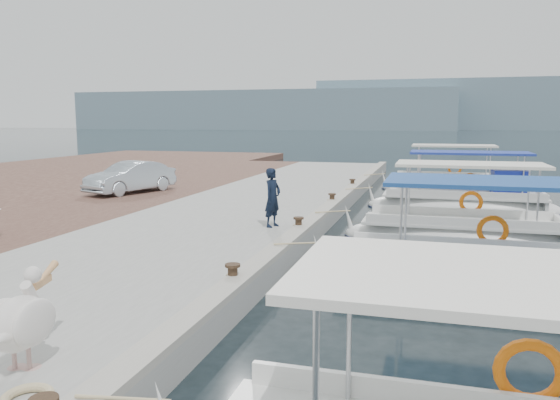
# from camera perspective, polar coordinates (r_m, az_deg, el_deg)

# --- Properties ---
(ground) EXTENTS (400.00, 400.00, 0.00)m
(ground) POSITION_cam_1_polar(r_m,az_deg,el_deg) (13.30, 1.86, -6.48)
(ground) COLOR black
(ground) RESTS_ON ground
(concrete_quay) EXTENTS (6.00, 40.00, 0.50)m
(concrete_quay) POSITION_cam_1_polar(r_m,az_deg,el_deg) (18.78, -3.37, -1.34)
(concrete_quay) COLOR gray
(concrete_quay) RESTS_ON ground
(quay_curb) EXTENTS (0.44, 40.00, 0.12)m
(quay_curb) POSITION_cam_1_polar(r_m,az_deg,el_deg) (18.02, 5.01, -0.77)
(quay_curb) COLOR #9E9A8C
(quay_curb) RESTS_ON concrete_quay
(cobblestone_strip) EXTENTS (4.00, 40.00, 0.50)m
(cobblestone_strip) POSITION_cam_1_polar(r_m,az_deg,el_deg) (20.94, -16.41, -0.67)
(cobblestone_strip) COLOR #4D3028
(cobblestone_strip) RESTS_ON ground
(distant_hills) EXTENTS (330.00, 60.00, 18.00)m
(distant_hills) POSITION_cam_1_polar(r_m,az_deg,el_deg) (215.66, 23.09, 8.78)
(distant_hills) COLOR slate
(distant_hills) RESTS_ON ground
(fishing_caique_b) EXTENTS (7.01, 2.44, 2.83)m
(fishing_caique_b) POSITION_cam_1_polar(r_m,az_deg,el_deg) (11.96, 20.20, -8.08)
(fishing_caique_b) COLOR silver
(fishing_caique_b) RESTS_ON ground
(fishing_caique_c) EXTENTS (6.62, 2.11, 2.83)m
(fishing_caique_c) POSITION_cam_1_polar(r_m,az_deg,el_deg) (16.24, 18.35, -3.73)
(fishing_caique_c) COLOR silver
(fishing_caique_c) RESTS_ON ground
(fishing_caique_d) EXTENTS (7.24, 2.19, 2.83)m
(fishing_caique_d) POSITION_cam_1_polar(r_m,az_deg,el_deg) (22.00, 18.79, -0.51)
(fishing_caique_d) COLOR silver
(fishing_caique_d) RESTS_ON ground
(fishing_caique_e) EXTENTS (6.48, 2.37, 2.83)m
(fishing_caique_e) POSITION_cam_1_polar(r_m,az_deg,el_deg) (27.87, 17.18, 1.21)
(fishing_caique_e) COLOR silver
(fishing_caique_e) RESTS_ON ground
(mooring_bollards) EXTENTS (0.28, 20.28, 0.33)m
(mooring_bollards) POSITION_cam_1_polar(r_m,az_deg,el_deg) (14.66, 1.95, -2.32)
(mooring_bollards) COLOR black
(mooring_bollards) RESTS_ON concrete_quay
(pelican) EXTENTS (0.68, 1.47, 1.14)m
(pelican) POSITION_cam_1_polar(r_m,az_deg,el_deg) (7.18, -25.48, -11.28)
(pelican) COLOR tan
(pelican) RESTS_ON concrete_quay
(fisherman) EXTENTS (0.55, 0.68, 1.62)m
(fisherman) POSITION_cam_1_polar(r_m,az_deg,el_deg) (14.89, -0.78, 0.26)
(fisherman) COLOR black
(fisherman) RESTS_ON concrete_quay
(parked_car) EXTENTS (2.48, 4.03, 1.25)m
(parked_car) POSITION_cam_1_polar(r_m,az_deg,el_deg) (22.81, -15.34, 2.31)
(parked_car) COLOR #ADBBC6
(parked_car) RESTS_ON cobblestone_strip
(rope_coil) EXTENTS (0.54, 0.54, 0.10)m
(rope_coil) POSITION_cam_1_polar(r_m,az_deg,el_deg) (6.56, -24.89, -18.20)
(rope_coil) COLOR #C6B284
(rope_coil) RESTS_ON concrete_quay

